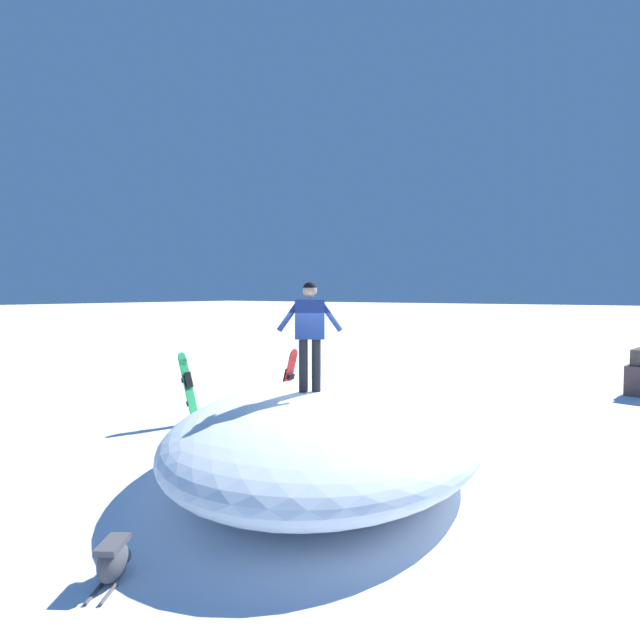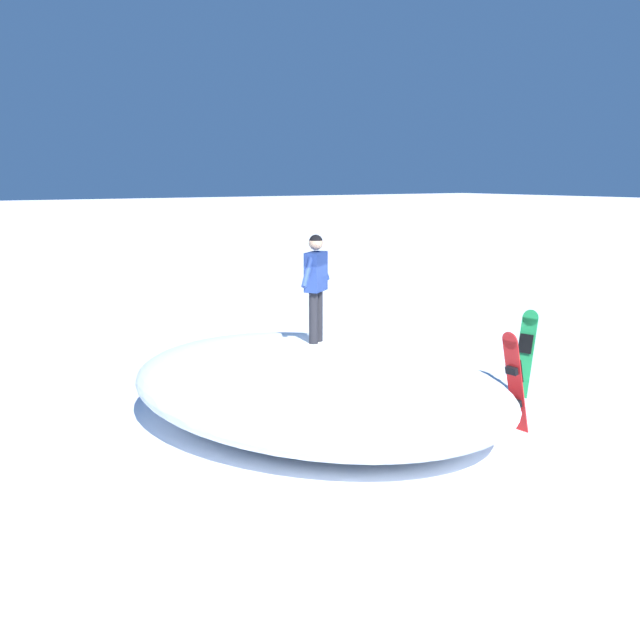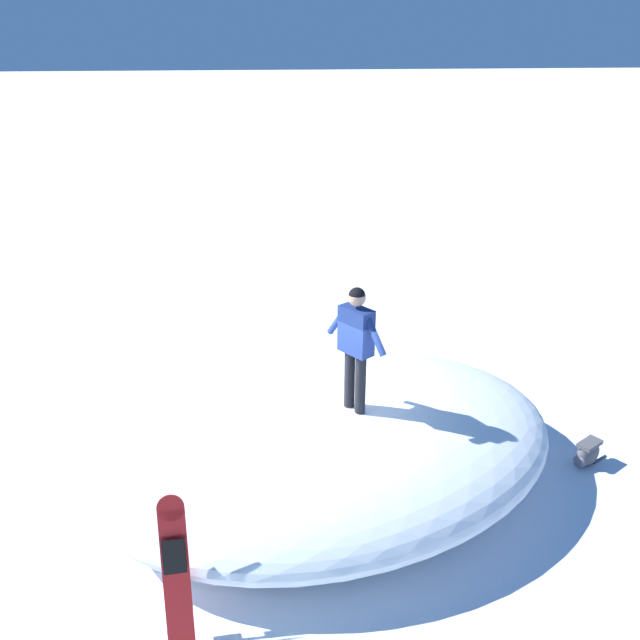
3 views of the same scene
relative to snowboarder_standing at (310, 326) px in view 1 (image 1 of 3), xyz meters
The scene contains 6 objects.
ground 2.47m from the snowboarder_standing, 34.65° to the right, with size 240.00×240.00×0.00m, color white.
snow_mound 1.68m from the snowboarder_standing, 36.14° to the right, with size 6.45×4.72×1.28m, color white.
snowboarder_standing is the anchor object (origin of this frame).
snowboard_primary_upright 3.40m from the snowboarder_standing, 44.13° to the left, with size 0.30×0.44×1.61m.
snowboard_secondary_upright 4.23m from the snowboarder_standing, 76.45° to the left, with size 0.39×0.44×1.53m.
backpack_near 4.07m from the snowboarder_standing, behind, with size 0.67×0.51×0.39m.
Camera 1 is at (-7.05, -3.91, 2.81)m, focal length 28.04 mm.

